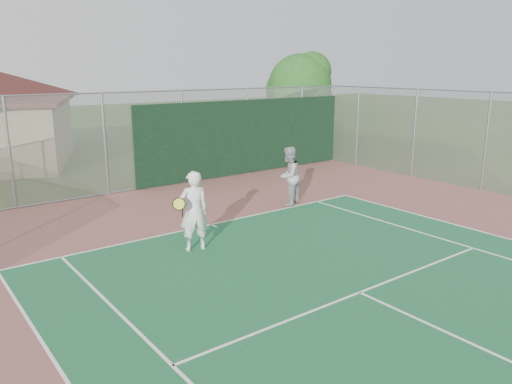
# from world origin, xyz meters

# --- Properties ---
(back_fence) EXTENTS (20.08, 0.11, 3.53)m
(back_fence) POSITION_xyz_m (2.11, 16.98, 1.67)
(back_fence) COLOR gray
(back_fence) RESTS_ON ground
(side_fence_right) EXTENTS (0.08, 9.00, 3.50)m
(side_fence_right) POSITION_xyz_m (10.00, 12.50, 1.75)
(side_fence_right) COLOR gray
(side_fence_right) RESTS_ON ground
(tree) EXTENTS (3.64, 3.45, 5.08)m
(tree) POSITION_xyz_m (9.58, 18.82, 3.34)
(tree) COLOR #372414
(tree) RESTS_ON ground
(player_white_front) EXTENTS (1.16, 0.80, 1.95)m
(player_white_front) POSITION_xyz_m (-1.37, 10.44, 0.98)
(player_white_front) COLOR silver
(player_white_front) RESTS_ON ground
(player_grey_back) EXTENTS (1.12, 1.01, 1.88)m
(player_grey_back) POSITION_xyz_m (3.12, 12.18, 0.94)
(player_grey_back) COLOR #A0A2A5
(player_grey_back) RESTS_ON ground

